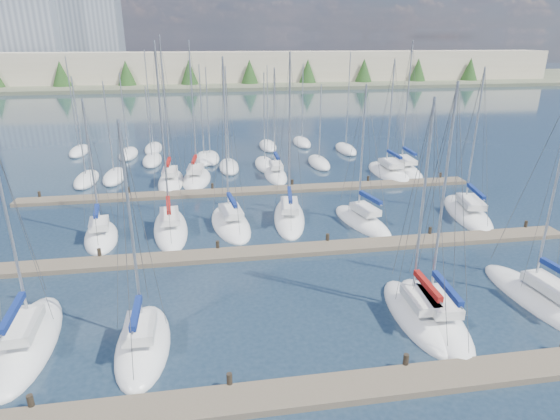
{
  "coord_description": "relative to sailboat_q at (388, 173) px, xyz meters",
  "views": [
    {
      "loc": [
        -4.46,
        -13.49,
        14.34
      ],
      "look_at": [
        0.0,
        14.0,
        4.0
      ],
      "focal_mm": 30.0,
      "sensor_mm": 36.0,
      "label": 1
    }
  ],
  "objects": [
    {
      "name": "ground",
      "position": [
        -15.48,
        25.95,
        -0.17
      ],
      "size": [
        400.0,
        400.0,
        0.0
      ],
      "primitive_type": "plane",
      "color": "#233446",
      "rests_on": "ground"
    },
    {
      "name": "dock_near",
      "position": [
        -15.48,
        -32.04,
        -0.02
      ],
      "size": [
        44.0,
        1.93,
        1.1
      ],
      "color": "#6B5E4C",
      "rests_on": "ground"
    },
    {
      "name": "dock_mid",
      "position": [
        -15.48,
        -18.04,
        -0.02
      ],
      "size": [
        44.0,
        1.93,
        1.1
      ],
      "color": "#6B5E4C",
      "rests_on": "ground"
    },
    {
      "name": "dock_far",
      "position": [
        -15.48,
        -4.04,
        -0.02
      ],
      "size": [
        44.0,
        1.93,
        1.1
      ],
      "color": "#6B5E4C",
      "rests_on": "ground"
    },
    {
      "name": "sailboat_q",
      "position": [
        0.0,
        0.0,
        0.0
      ],
      "size": [
        3.38,
        9.1,
        12.96
      ],
      "rotation": [
        0.0,
        0.0,
        0.02
      ],
      "color": "white",
      "rests_on": "ground"
    },
    {
      "name": "sailboat_e",
      "position": [
        -8.27,
        -27.5,
        0.01
      ],
      "size": [
        3.28,
        8.44,
        13.17
      ],
      "rotation": [
        0.0,
        0.0,
        -0.08
      ],
      "color": "white",
      "rests_on": "ground"
    },
    {
      "name": "sailboat_r",
      "position": [
        2.27,
        1.16,
        0.02
      ],
      "size": [
        2.95,
        9.2,
        14.77
      ],
      "rotation": [
        0.0,
        0.0,
        -0.03
      ],
      "color": "white",
      "rests_on": "ground"
    },
    {
      "name": "sailboat_c",
      "position": [
        -23.51,
        -27.49,
        0.01
      ],
      "size": [
        2.65,
        6.96,
        11.84
      ],
      "rotation": [
        0.0,
        0.0,
        0.01
      ],
      "color": "white",
      "rests_on": "ground"
    },
    {
      "name": "sailboat_f",
      "position": [
        -1.45,
        -27.06,
        0.01
      ],
      "size": [
        3.51,
        9.54,
        13.25
      ],
      "rotation": [
        0.0,
        0.0,
        0.1
      ],
      "color": "white",
      "rests_on": "ground"
    },
    {
      "name": "sailboat_i",
      "position": [
        -23.02,
        -12.53,
        0.02
      ],
      "size": [
        3.34,
        9.37,
        14.87
      ],
      "rotation": [
        0.0,
        0.0,
        0.08
      ],
      "color": "white",
      "rests_on": "ground"
    },
    {
      "name": "sailboat_k",
      "position": [
        -13.33,
        -11.61,
        0.02
      ],
      "size": [
        3.88,
        9.6,
        14.06
      ],
      "rotation": [
        0.0,
        0.0,
        -0.15
      ],
      "color": "white",
      "rests_on": "ground"
    },
    {
      "name": "sailboat_p",
      "position": [
        -12.54,
        1.12,
        0.02
      ],
      "size": [
        2.43,
        7.04,
        12.14
      ],
      "rotation": [
        0.0,
        0.0,
        -0.01
      ],
      "color": "white",
      "rests_on": "ground"
    },
    {
      "name": "sailboat_d",
      "position": [
        -9.18,
        -27.2,
        0.02
      ],
      "size": [
        2.53,
        7.55,
        12.45
      ],
      "rotation": [
        0.0,
        0.0,
        -0.03
      ],
      "color": "white",
      "rests_on": "ground"
    },
    {
      "name": "sailboat_h",
      "position": [
        -28.1,
        -13.42,
        0.01
      ],
      "size": [
        3.31,
        6.64,
        11.07
      ],
      "rotation": [
        0.0,
        0.0,
        0.14
      ],
      "color": "white",
      "rests_on": "ground"
    },
    {
      "name": "sailboat_l",
      "position": [
        -7.63,
        -13.58,
        0.01
      ],
      "size": [
        4.12,
        8.03,
        11.79
      ],
      "rotation": [
        0.0,
        0.0,
        0.22
      ],
      "color": "white",
      "rests_on": "ground"
    },
    {
      "name": "sailboat_m",
      "position": [
        1.89,
        -13.18,
        0.0
      ],
      "size": [
        4.72,
        9.73,
        12.89
      ],
      "rotation": [
        0.0,
        0.0,
        -0.2
      ],
      "color": "white",
      "rests_on": "ground"
    },
    {
      "name": "sailboat_o",
      "position": [
        -21.05,
        1.04,
        0.02
      ],
      "size": [
        3.57,
        8.16,
        14.81
      ],
      "rotation": [
        0.0,
        0.0,
        -0.09
      ],
      "color": "white",
      "rests_on": "ground"
    },
    {
      "name": "sailboat_j",
      "position": [
        -18.27,
        -12.3,
        0.01
      ],
      "size": [
        3.82,
        8.48,
        13.76
      ],
      "rotation": [
        0.0,
        0.0,
        0.12
      ],
      "color": "white",
      "rests_on": "ground"
    },
    {
      "name": "sailboat_b",
      "position": [
        -29.15,
        -26.35,
        0.0
      ],
      "size": [
        3.16,
        8.68,
        11.83
      ],
      "rotation": [
        0.0,
        0.0,
        0.06
      ],
      "color": "white",
      "rests_on": "ground"
    },
    {
      "name": "sailboat_n",
      "position": [
        -23.7,
        0.48,
        0.03
      ],
      "size": [
        2.68,
        8.57,
        15.29
      ],
      "rotation": [
        0.0,
        0.0,
        -0.01
      ],
      "color": "white",
      "rests_on": "ground"
    },
    {
      "name": "distant_boats",
      "position": [
        -19.82,
        9.71,
        0.12
      ],
      "size": [
        36.93,
        20.75,
        13.3
      ],
      "color": "#9EA0A5",
      "rests_on": "ground"
    },
    {
      "name": "shoreline",
      "position": [
        -28.77,
        115.72,
        7.27
      ],
      "size": [
        400.0,
        60.0,
        38.0
      ],
      "color": "#666B51",
      "rests_on": "ground"
    }
  ]
}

